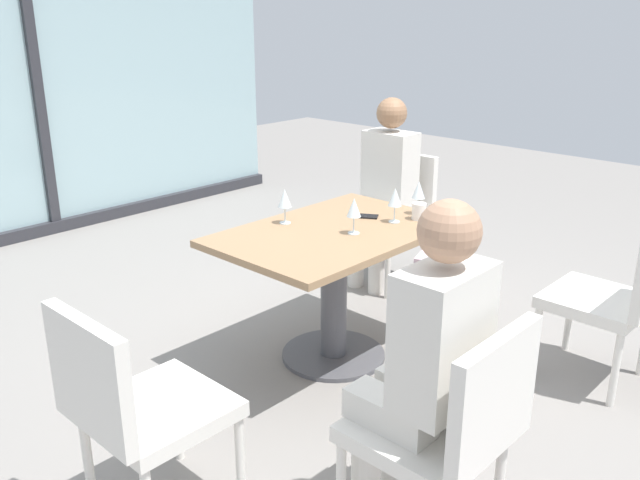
# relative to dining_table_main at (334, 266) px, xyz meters

# --- Properties ---
(ground_plane) EXTENTS (12.00, 12.00, 0.00)m
(ground_plane) POSITION_rel_dining_table_main_xyz_m (0.00, 0.00, -0.53)
(ground_plane) COLOR gray
(window_wall_backdrop) EXTENTS (4.63, 0.10, 2.70)m
(window_wall_backdrop) POSITION_rel_dining_table_main_xyz_m (0.00, 3.20, 0.68)
(window_wall_backdrop) COLOR #99B7BC
(window_wall_backdrop) RESTS_ON ground_plane
(dining_table_main) EXTENTS (1.21, 0.80, 0.73)m
(dining_table_main) POSITION_rel_dining_table_main_xyz_m (0.00, 0.00, 0.00)
(dining_table_main) COLOR #997551
(dining_table_main) RESTS_ON ground_plane
(chair_front_left) EXTENTS (0.46, 0.50, 0.87)m
(chair_front_left) POSITION_rel_dining_table_main_xyz_m (-0.75, -1.19, -0.03)
(chair_front_left) COLOR silver
(chair_front_left) RESTS_ON ground_plane
(chair_far_right) EXTENTS (0.50, 0.46, 0.87)m
(chair_far_right) POSITION_rel_dining_table_main_xyz_m (1.12, 0.47, -0.03)
(chair_far_right) COLOR silver
(chair_far_right) RESTS_ON ground_plane
(chair_side_end) EXTENTS (0.50, 0.46, 0.87)m
(chair_side_end) POSITION_rel_dining_table_main_xyz_m (-1.39, -0.31, -0.03)
(chair_side_end) COLOR silver
(chair_side_end) RESTS_ON ground_plane
(chair_front_right) EXTENTS (0.46, 0.50, 0.87)m
(chair_front_right) POSITION_rel_dining_table_main_xyz_m (0.75, -1.19, -0.03)
(chair_front_right) COLOR silver
(chair_front_right) RESTS_ON ground_plane
(person_front_left) EXTENTS (0.34, 0.39, 1.26)m
(person_front_left) POSITION_rel_dining_table_main_xyz_m (-0.75, -1.08, 0.17)
(person_front_left) COLOR silver
(person_front_left) RESTS_ON ground_plane
(person_far_right) EXTENTS (0.39, 0.34, 1.26)m
(person_far_right) POSITION_rel_dining_table_main_xyz_m (1.01, 0.47, 0.17)
(person_far_right) COLOR silver
(person_far_right) RESTS_ON ground_plane
(wine_glass_0) EXTENTS (0.07, 0.07, 0.18)m
(wine_glass_0) POSITION_rel_dining_table_main_xyz_m (0.02, -0.11, 0.33)
(wine_glass_0) COLOR silver
(wine_glass_0) RESTS_ON dining_table_main
(wine_glass_1) EXTENTS (0.07, 0.07, 0.18)m
(wine_glass_1) POSITION_rel_dining_table_main_xyz_m (0.31, -0.15, 0.33)
(wine_glass_1) COLOR silver
(wine_glass_1) RESTS_ON dining_table_main
(wine_glass_2) EXTENTS (0.07, 0.07, 0.18)m
(wine_glass_2) POSITION_rel_dining_table_main_xyz_m (-0.10, 0.26, 0.33)
(wine_glass_2) COLOR silver
(wine_glass_2) RESTS_ON dining_table_main
(wine_glass_3) EXTENTS (0.07, 0.07, 0.18)m
(wine_glass_3) POSITION_rel_dining_table_main_xyz_m (0.52, -0.15, 0.33)
(wine_glass_3) COLOR silver
(wine_glass_3) RESTS_ON dining_table_main
(coffee_cup) EXTENTS (0.08, 0.08, 0.09)m
(coffee_cup) POSITION_rel_dining_table_main_xyz_m (0.44, -0.21, 0.24)
(coffee_cup) COLOR white
(coffee_cup) RESTS_ON dining_table_main
(cell_phone_on_table) EXTENTS (0.13, 0.16, 0.01)m
(cell_phone_on_table) POSITION_rel_dining_table_main_xyz_m (0.28, 0.03, 0.20)
(cell_phone_on_table) COLOR black
(cell_phone_on_table) RESTS_ON dining_table_main
(handbag_1) EXTENTS (0.34, 0.25, 0.28)m
(handbag_1) POSITION_rel_dining_table_main_xyz_m (1.09, 0.11, -0.39)
(handbag_1) COLOR beige
(handbag_1) RESTS_ON ground_plane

